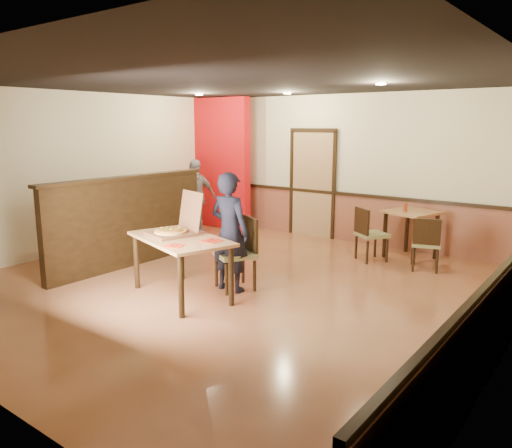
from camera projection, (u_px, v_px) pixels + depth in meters
The scene contains 26 objects.
floor at pixel (234, 286), 7.03m from camera, with size 7.00×7.00×0.00m, color #AF6C44.
ceiling at pixel (233, 80), 6.48m from camera, with size 7.00×7.00×0.00m, color black.
wall_back at pixel (350, 169), 9.50m from camera, with size 7.00×7.00×0.00m, color #EEE8BA.
wall_left at pixel (81, 172), 8.82m from camera, with size 7.00×7.00×0.00m, color #EEE8BA.
wainscot_back at pixel (348, 218), 9.66m from camera, with size 7.00×0.04×0.90m, color #93533A.
chair_rail_back at pixel (348, 194), 9.55m from camera, with size 7.00×0.06×0.06m, color black.
wainscot_right at pixel (507, 309), 4.90m from camera, with size 0.04×7.00×0.90m, color #93533A.
chair_rail_right at pixel (509, 263), 4.82m from camera, with size 0.06×7.00×0.06m, color black.
back_door at pixel (313, 184), 10.01m from camera, with size 0.90×0.06×2.10m, color tan.
booth_partition at pixel (129, 220), 7.91m from camera, with size 0.20×3.10×1.44m.
red_accent_panel at pixel (218, 163), 10.82m from camera, with size 1.60×0.20×2.78m, color red.
spot_a at pixel (199, 94), 9.25m from camera, with size 0.14×0.14×0.02m, color beige.
spot_b at pixel (287, 93), 8.92m from camera, with size 0.14×0.14×0.02m, color beige.
spot_c at pixel (381, 84), 6.83m from camera, with size 0.14×0.14×0.02m, color beige.
main_table at pixel (181, 246), 6.46m from camera, with size 1.68×1.26×0.80m.
diner_chair at pixel (240, 250), 6.83m from camera, with size 0.67×0.67×0.99m.
side_chair_left at pixel (369, 232), 8.22m from camera, with size 0.62×0.62×0.89m.
side_chair_right at pixel (426, 242), 7.66m from camera, with size 0.52×0.52×0.84m.
side_table at pixel (411, 222), 8.38m from camera, with size 0.94×0.94×0.81m.
diner at pixel (230, 232), 6.70m from camera, with size 0.59×0.39×1.62m, color black.
passerby at pixel (195, 197), 10.17m from camera, with size 0.91×0.38×1.55m, color #919199.
pizza_box at pixel (174, 229), 6.58m from camera, with size 0.67×0.74×0.56m.
pizza at pixel (171, 231), 6.55m from camera, with size 0.42×0.42×0.03m, color tan.
napkin_near at pixel (174, 246), 5.98m from camera, with size 0.28×0.28×0.01m.
napkin_far at pixel (212, 241), 6.23m from camera, with size 0.24×0.24×0.01m.
condiment at pixel (405, 207), 8.26m from camera, with size 0.06×0.06×0.15m, color maroon.
Camera 1 is at (4.29, -5.19, 2.23)m, focal length 35.00 mm.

